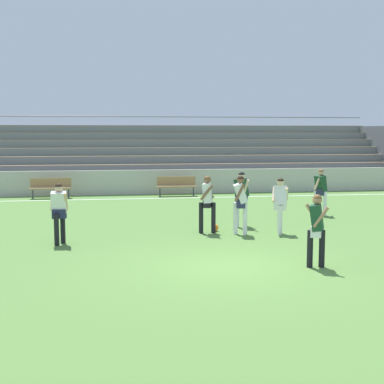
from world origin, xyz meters
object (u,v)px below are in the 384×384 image
(player_white_dropping_back, at_px, (240,199))
(player_dark_pressing_high, at_px, (317,224))
(player_dark_deep_cover, at_px, (321,188))
(soccer_ball, at_px, (215,228))
(bleacher_stand, at_px, (142,155))
(player_dark_overlapping, at_px, (241,194))
(bench_centre_sideline, at_px, (177,184))
(player_white_on_ball, at_px, (59,208))
(player_white_trailing_run, at_px, (280,201))
(player_white_challenging, at_px, (207,199))
(bench_far_left, at_px, (51,186))

(player_white_dropping_back, height_order, player_dark_pressing_high, player_white_dropping_back)
(player_dark_deep_cover, height_order, soccer_ball, player_dark_deep_cover)
(bleacher_stand, relative_size, player_dark_overlapping, 16.12)
(player_white_dropping_back, bearing_deg, bench_centre_sideline, 94.03)
(bench_centre_sideline, distance_m, player_white_on_ball, 11.11)
(player_white_trailing_run, bearing_deg, player_dark_overlapping, 120.75)
(bleacher_stand, height_order, bench_centre_sideline, bleacher_stand)
(player_dark_pressing_high, relative_size, player_white_trailing_run, 0.99)
(player_white_dropping_back, bearing_deg, player_dark_deep_cover, 39.94)
(player_dark_pressing_high, bearing_deg, bleacher_stand, 98.58)
(player_white_challenging, relative_size, player_white_trailing_run, 1.03)
(player_white_on_ball, distance_m, soccer_ball, 4.65)
(bleacher_stand, distance_m, player_dark_pressing_high, 18.33)
(player_dark_overlapping, distance_m, player_dark_deep_cover, 3.80)
(soccer_ball, bearing_deg, player_white_trailing_run, -20.55)
(player_white_dropping_back, relative_size, player_white_on_ball, 1.05)
(player_white_trailing_run, relative_size, soccer_ball, 7.43)
(player_white_challenging, bearing_deg, player_dark_overlapping, 36.54)
(player_white_challenging, relative_size, player_dark_pressing_high, 1.05)
(bleacher_stand, xyz_separation_m, player_dark_deep_cover, (5.68, -11.07, -0.76))
(bench_far_left, distance_m, soccer_ball, 10.66)
(player_white_challenging, height_order, soccer_ball, player_white_challenging)
(player_dark_overlapping, bearing_deg, player_dark_pressing_high, -85.82)
(bench_far_left, distance_m, player_white_on_ball, 10.30)
(bleacher_stand, distance_m, bench_centre_sideline, 4.92)
(player_white_challenging, xyz_separation_m, soccer_ball, (0.27, 0.23, -0.90))
(bench_centre_sideline, xyz_separation_m, player_white_dropping_back, (0.67, -9.56, 0.47))
(player_dark_overlapping, xyz_separation_m, soccer_ball, (-0.98, -0.70, -0.92))
(player_dark_overlapping, xyz_separation_m, player_white_trailing_run, (0.81, -1.37, -0.06))
(player_dark_pressing_high, bearing_deg, bench_centre_sideline, 95.90)
(player_dark_pressing_high, distance_m, soccer_ball, 4.81)
(player_dark_overlapping, distance_m, player_dark_pressing_high, 5.25)
(bleacher_stand, xyz_separation_m, player_dark_overlapping, (2.35, -12.88, -0.71))
(bench_centre_sideline, xyz_separation_m, bench_far_left, (-5.66, 0.00, 0.00))
(bench_far_left, xyz_separation_m, player_white_trailing_run, (7.49, -9.67, 0.42))
(bench_centre_sideline, xyz_separation_m, player_dark_deep_cover, (4.35, -6.48, 0.43))
(player_white_challenging, distance_m, player_white_trailing_run, 2.11)
(player_white_challenging, height_order, player_dark_deep_cover, player_white_challenging)
(bench_far_left, relative_size, player_white_on_ball, 1.11)
(bench_centre_sideline, xyz_separation_m, player_white_on_ball, (-4.36, -10.21, 0.42))
(bleacher_stand, relative_size, bench_far_left, 15.38)
(bench_centre_sideline, distance_m, bench_far_left, 5.66)
(player_white_dropping_back, bearing_deg, player_white_challenging, 159.61)
(player_dark_overlapping, xyz_separation_m, player_dark_deep_cover, (3.33, 1.81, -0.05))
(player_white_challenging, bearing_deg, bench_far_left, 120.48)
(player_white_dropping_back, xyz_separation_m, player_white_on_ball, (-5.04, -0.65, -0.06))
(player_white_dropping_back, bearing_deg, player_white_on_ball, -172.68)
(player_white_trailing_run, height_order, soccer_ball, player_white_trailing_run)
(bench_far_left, bearing_deg, player_dark_pressing_high, -62.43)
(bench_centre_sideline, distance_m, player_white_challenging, 9.24)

